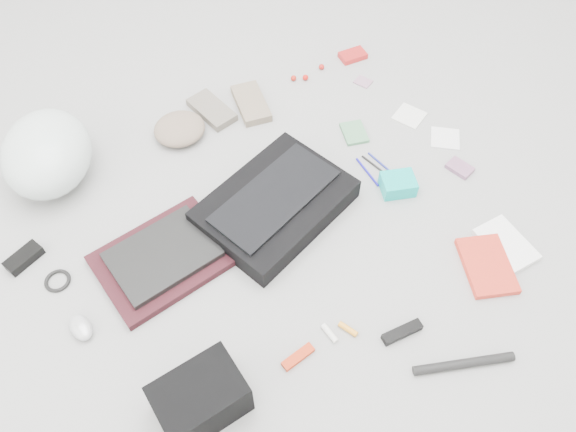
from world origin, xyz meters
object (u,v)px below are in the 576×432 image
accordion_wallet (398,184)px  camera_bag (200,399)px  laptop (163,255)px  book_red (487,266)px  bike_helmet (47,153)px  messenger_bag (275,204)px

accordion_wallet → camera_bag: bearing=-138.8°
laptop → book_red: (0.84, -0.55, -0.03)m
book_red → accordion_wallet: bearing=120.4°
bike_helmet → accordion_wallet: (0.97, -0.68, -0.08)m
laptop → accordion_wallet: size_ratio=2.78×
messenger_bag → book_red: (0.45, -0.53, -0.03)m
laptop → accordion_wallet: 0.81m
messenger_bag → laptop: (-0.39, 0.02, -0.00)m
laptop → bike_helmet: bike_helmet is taller
messenger_bag → camera_bag: size_ratio=2.11×
messenger_bag → camera_bag: (-0.49, -0.45, 0.03)m
bike_helmet → laptop: bearing=-47.7°
accordion_wallet → laptop: bearing=-169.3°
messenger_bag → book_red: bearing=-66.5°
bike_helmet → book_red: size_ratio=1.74×
camera_bag → book_red: 0.95m
messenger_bag → book_red: size_ratio=2.27×
laptop → bike_helmet: (-0.17, 0.52, 0.07)m
laptop → book_red: size_ratio=1.49×
laptop → messenger_bag: bearing=-8.2°
camera_bag → laptop: bearing=76.3°
messenger_bag → accordion_wallet: messenger_bag is taller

